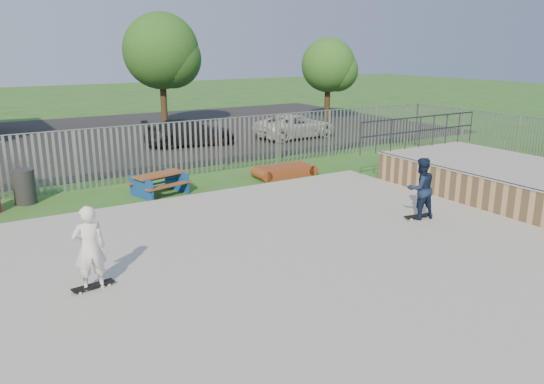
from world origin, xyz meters
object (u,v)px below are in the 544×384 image
tree_mid (161,51)px  tree_right (328,65)px  trash_bin_grey (24,187)px  skater_navy (420,188)px  skater_white (89,248)px  car_white (296,126)px  funbox (285,171)px  car_dark (190,132)px  picnic_table (159,184)px

tree_mid → tree_right: (10.06, -1.95, -0.88)m
trash_bin_grey → skater_navy: bearing=-40.7°
trash_bin_grey → tree_mid: size_ratio=0.16×
tree_mid → skater_white: (-8.60, -19.24, -3.35)m
trash_bin_grey → car_white: 14.63m
skater_navy → skater_white: same height
tree_mid → skater_white: 21.34m
funbox → skater_white: (-8.33, -6.18, 0.78)m
car_dark → car_white: bearing=-90.4°
skater_navy → tree_right: bearing=-110.2°
skater_navy → car_white: bearing=-100.2°
tree_right → skater_navy: tree_right is taller
car_dark → skater_white: skater_white is taller
car_white → skater_white: size_ratio=2.66×
car_white → skater_navy: bearing=156.1°
funbox → trash_bin_grey: (-8.57, 1.20, 0.33)m
car_dark → skater_navy: (0.69, -13.93, 0.33)m
trash_bin_grey → skater_white: size_ratio=0.64×
tree_right → skater_white: bearing=-137.2°
trash_bin_grey → tree_mid: 15.28m
funbox → skater_navy: bearing=-86.2°
picnic_table → tree_right: tree_right is taller
funbox → picnic_table: bearing=-178.5°
car_white → tree_mid: (-4.71, 6.35, 3.70)m
car_dark → tree_right: (10.84, 3.53, 2.80)m
picnic_table → tree_right: size_ratio=0.37×
trash_bin_grey → car_white: size_ratio=0.24×
trash_bin_grey → skater_navy: 11.57m
skater_white → skater_navy: bearing=-178.7°
trash_bin_grey → skater_navy: skater_navy is taller
funbox → car_dark: car_dark is taller
tree_right → car_white: bearing=-140.6°
car_white → skater_white: skater_white is taller
trash_bin_grey → tree_mid: (8.85, 11.86, 3.80)m
tree_mid → skater_navy: (-0.09, -19.41, -3.35)m
car_dark → tree_right: 11.74m
picnic_table → tree_mid: size_ratio=0.30×
picnic_table → trash_bin_grey: size_ratio=1.82×
car_dark → car_white: (5.48, -0.87, -0.02)m
tree_mid → skater_white: bearing=-114.1°
car_dark → picnic_table: bearing=159.2°
car_white → tree_right: 7.48m
picnic_table → car_dark: size_ratio=0.44×
picnic_table → skater_navy: (4.94, -6.40, 0.63)m
funbox → tree_mid: tree_mid is taller
picnic_table → funbox: (4.75, -0.05, -0.15)m
trash_bin_grey → picnic_table: bearing=-16.7°
tree_right → skater_white: (-18.67, -17.28, -2.47)m
picnic_table → funbox: bearing=-15.6°
trash_bin_grey → funbox: bearing=-8.0°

